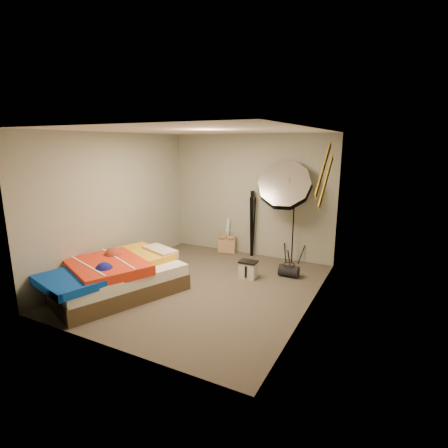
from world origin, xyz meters
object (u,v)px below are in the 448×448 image
Objects in this scene: bed at (115,276)px; camera_tripod at (252,219)px; photo_umbrella at (285,187)px; camera_case at (248,270)px; tote_bag at (227,244)px; wrapping_roll at (227,235)px; duffel_bag at (289,271)px.

bed is 2.99m from camera_tripod.
camera_tripod is (-0.73, 0.22, -0.74)m from photo_umbrella.
tote_bag is at bearing 129.59° from camera_case.
camera_case is 0.12× the size of bed.
tote_bag is 1.31× the size of camera_case.
photo_umbrella reaches higher than wrapping_roll.
bed reaches higher than tote_bag.
tote_bag is 0.27× the size of camera_tripod.
wrapping_roll is at bearing 104.13° from tote_bag.
duffel_bag is at bearing 30.47° from camera_case.
photo_umbrella is at bearing 52.16° from bed.
duffel_bag is at bearing -26.48° from wrapping_roll.
photo_umbrella reaches higher than tote_bag.
wrapping_roll is 2.10× the size of duffel_bag.
wrapping_roll is 2.53× the size of camera_case.
camera_case is at bearing -147.77° from duffel_bag.
bed is (-0.60, -2.72, -0.08)m from wrapping_roll.
photo_umbrella is at bearing -10.65° from wrapping_roll.
wrapping_roll is 0.30× the size of bed.
camera_case is (1.02, -1.20, -0.22)m from wrapping_roll.
bed is at bearing -139.15° from duffel_bag.
photo_umbrella reaches higher than camera_tripod.
camera_tripod is at bearing -6.41° from tote_bag.
bed is (-1.61, -1.52, 0.14)m from camera_case.
tote_bag is at bearing 172.26° from photo_umbrella.
duffel_bag is 1.56m from photo_umbrella.
camera_tripod is at bearing 143.31° from duffel_bag.
bed is (-0.63, -2.65, 0.10)m from tote_bag.
camera_case is at bearing -49.76° from wrapping_roll.
tote_bag is 1.76m from duffel_bag.
bed is at bearing -127.84° from photo_umbrella.
camera_case reaches higher than duffel_bag.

